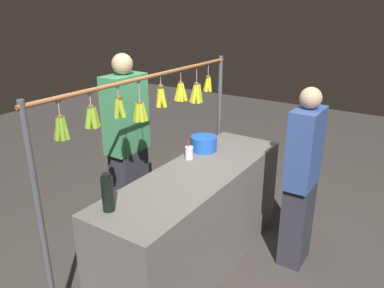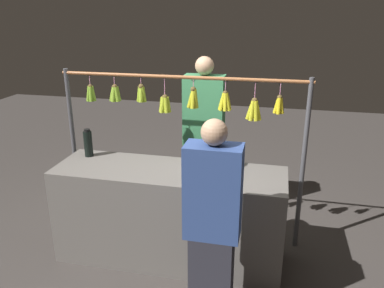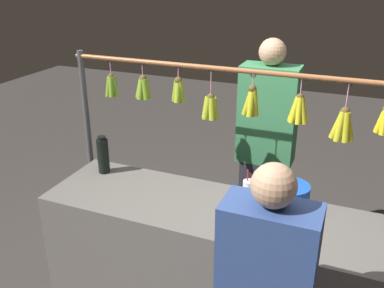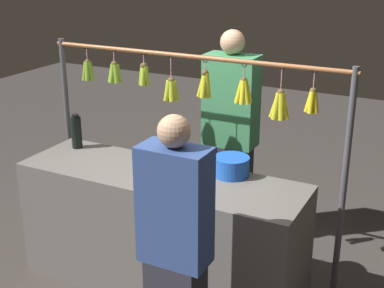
# 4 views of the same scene
# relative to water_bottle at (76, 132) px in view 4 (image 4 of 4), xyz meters

# --- Properties ---
(ground_plane) EXTENTS (12.00, 12.00, 0.00)m
(ground_plane) POSITION_rel_water_bottle_xyz_m (-0.83, 0.16, -1.01)
(ground_plane) COLOR #3E3935
(market_counter) EXTENTS (2.02, 0.62, 0.88)m
(market_counter) POSITION_rel_water_bottle_xyz_m (-0.83, 0.16, -0.57)
(market_counter) COLOR #66605B
(market_counter) RESTS_ON ground
(display_rack) EXTENTS (2.36, 0.13, 1.66)m
(display_rack) POSITION_rel_water_bottle_xyz_m (-0.84, -0.28, 0.23)
(display_rack) COLOR #4C4C51
(display_rack) RESTS_ON ground
(water_bottle) EXTENTS (0.08, 0.08, 0.27)m
(water_bottle) POSITION_rel_water_bottle_xyz_m (0.00, 0.00, 0.00)
(water_bottle) COLOR black
(water_bottle) RESTS_ON market_counter
(blue_bucket) EXTENTS (0.24, 0.24, 0.13)m
(blue_bucket) POSITION_rel_water_bottle_xyz_m (-1.27, -0.05, -0.06)
(blue_bucket) COLOR blue
(blue_bucket) RESTS_ON market_counter
(drink_cup) EXTENTS (0.07, 0.07, 0.18)m
(drink_cup) POSITION_rel_water_bottle_xyz_m (-1.02, -0.05, -0.07)
(drink_cup) COLOR silver
(drink_cup) RESTS_ON market_counter
(vendor_person) EXTENTS (0.42, 0.23, 1.76)m
(vendor_person) POSITION_rel_water_bottle_xyz_m (-0.97, -0.72, -0.14)
(vendor_person) COLOR #2D2D38
(vendor_person) RESTS_ON ground
(customer_person) EXTENTS (0.37, 0.20, 1.57)m
(customer_person) POSITION_rel_water_bottle_xyz_m (-1.34, 0.86, -0.23)
(customer_person) COLOR #2D2D38
(customer_person) RESTS_ON ground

